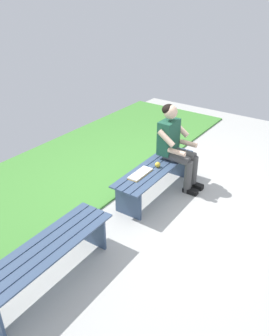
% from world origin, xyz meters
% --- Properties ---
extents(ground_plane, '(10.00, 7.00, 0.04)m').
position_xyz_m(ground_plane, '(1.02, 1.00, -0.02)').
color(ground_plane, '#B2B2AD').
extents(grass_strip, '(9.00, 2.25, 0.03)m').
position_xyz_m(grass_strip, '(1.02, -1.49, 0.01)').
color(grass_strip, '#478C38').
rests_on(grass_strip, ground).
extents(bench_near, '(1.57, 0.47, 0.43)m').
position_xyz_m(bench_near, '(0.00, 0.00, 0.33)').
color(bench_near, '#384C6B').
rests_on(bench_near, ground).
extents(bench_far, '(1.63, 0.47, 0.43)m').
position_xyz_m(bench_far, '(2.05, 0.00, 0.33)').
color(bench_far, '#384C6B').
rests_on(bench_far, ground).
extents(person_seated, '(0.50, 0.69, 1.24)m').
position_xyz_m(person_seated, '(-0.39, 0.10, 0.68)').
color(person_seated, '#1E513D').
rests_on(person_seated, ground).
extents(apple, '(0.08, 0.08, 0.08)m').
position_xyz_m(apple, '(-0.02, 0.03, 0.47)').
color(apple, gold).
rests_on(apple, bench_near).
extents(book_open, '(0.41, 0.16, 0.02)m').
position_xyz_m(book_open, '(0.29, -0.05, 0.44)').
color(book_open, white).
rests_on(book_open, bench_near).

